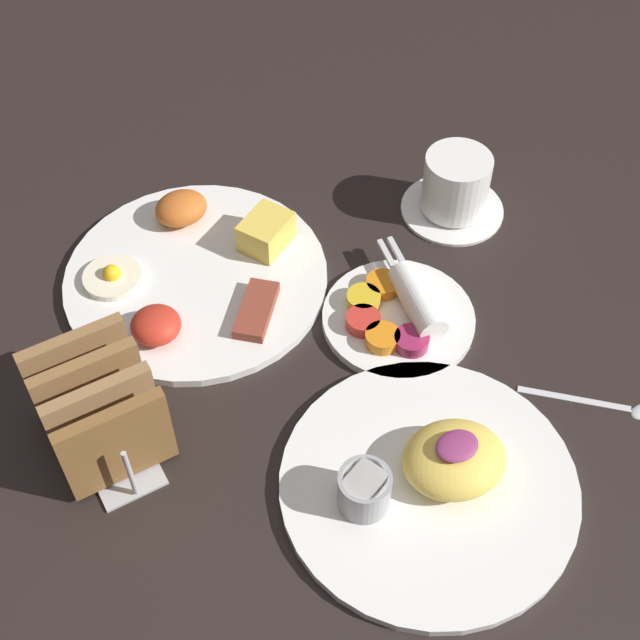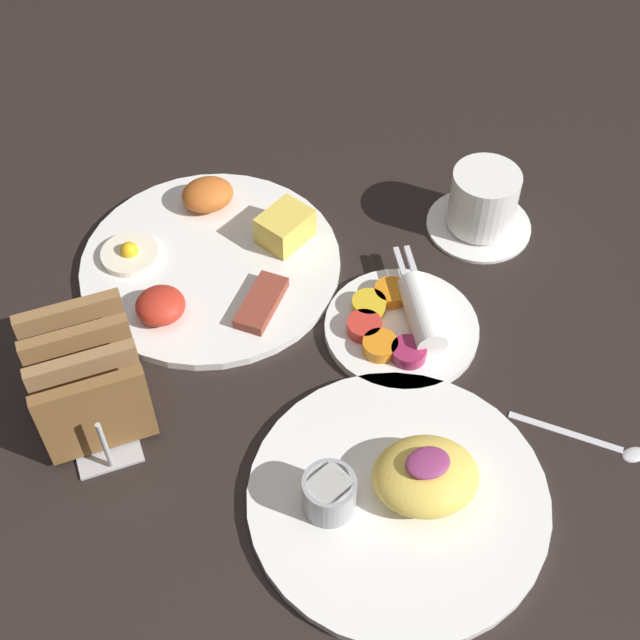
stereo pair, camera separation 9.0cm
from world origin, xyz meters
name	(u,v)px [view 1 (the left image)]	position (x,y,z in m)	size (l,w,h in m)	color
ground_plane	(312,390)	(0.00, 0.00, 0.00)	(3.00, 3.00, 0.00)	black
plate_breakfast	(196,271)	(-0.04, 0.19, 0.01)	(0.29, 0.29, 0.05)	white
plate_condiments	(399,314)	(0.12, 0.03, 0.01)	(0.16, 0.17, 0.04)	white
plate_foreground	(430,478)	(0.04, -0.15, 0.01)	(0.27, 0.27, 0.06)	white
toast_rack	(99,409)	(-0.19, 0.05, 0.05)	(0.10, 0.15, 0.10)	#B7B7BC
coffee_cup	(455,187)	(0.27, 0.14, 0.04)	(0.12, 0.12, 0.08)	white
teaspoon	(608,404)	(0.24, -0.16, 0.00)	(0.10, 0.09, 0.01)	silver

